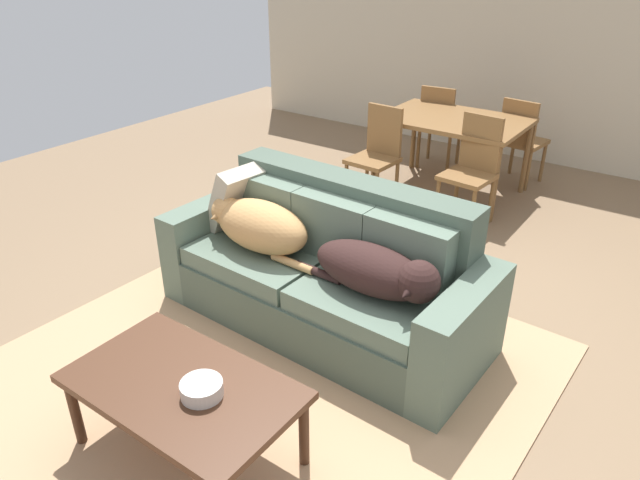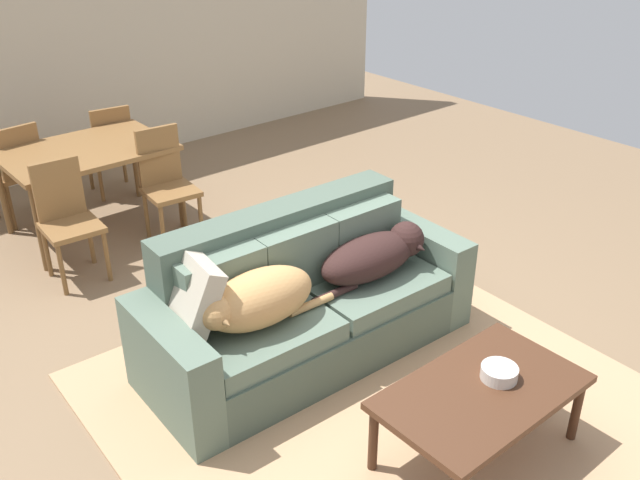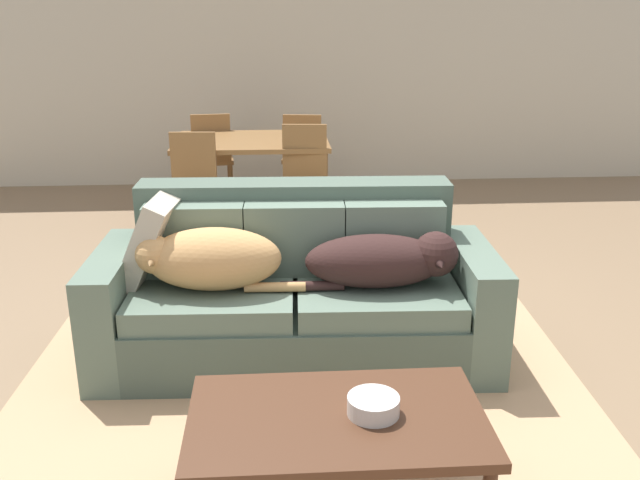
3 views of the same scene
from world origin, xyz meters
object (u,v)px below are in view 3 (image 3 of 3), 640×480
object	(u,v)px
dining_chair_near_right	(304,179)
dining_chair_far_left	(212,155)
couch	(295,294)
dining_table	(252,147)
throw_pillow_by_left_arm	(151,238)
dog_on_right_cushion	(385,260)
coffee_table	(337,426)
bowl_on_coffee_table	(373,405)
dog_on_left_cushion	(209,259)
dining_chair_far_right	(303,154)
dining_chair_near_left	(193,186)

from	to	relation	value
dining_chair_near_right	dining_chair_far_left	size ratio (longest dim) A/B	1.05
couch	dining_table	xyz separation A→B (m)	(-0.29, 2.51, 0.32)
couch	throw_pillow_by_left_arm	size ratio (longest dim) A/B	4.52
dog_on_right_cushion	throw_pillow_by_left_arm	xyz separation A→B (m)	(-1.23, 0.24, 0.07)
dog_on_right_cushion	throw_pillow_by_left_arm	size ratio (longest dim) A/B	1.93
throw_pillow_by_left_arm	coffee_table	distance (m)	1.67
coffee_table	bowl_on_coffee_table	distance (m)	0.16
dining_table	dining_chair_near_right	size ratio (longest dim) A/B	1.40
dog_on_left_cushion	coffee_table	world-z (taller)	dog_on_left_cushion
dining_chair_far_right	coffee_table	bearing A→B (deg)	96.29
dog_on_right_cushion	dining_chair_near_left	world-z (taller)	dining_chair_near_left
couch	dog_on_right_cushion	size ratio (longest dim) A/B	2.34
dining_table	dining_chair_near_right	bearing A→B (deg)	-50.92
dining_chair_far_right	dining_table	bearing A→B (deg)	58.95
couch	coffee_table	size ratio (longest dim) A/B	1.98
dog_on_right_cushion	dining_chair_near_left	xyz separation A→B (m)	(-1.21, 2.04, -0.10)
throw_pillow_by_left_arm	dining_chair_far_left	xyz separation A→B (m)	(0.08, 3.00, -0.18)
dining_chair_far_left	dining_chair_far_right	world-z (taller)	dining_chair_far_left
dining_chair_near_left	couch	bearing A→B (deg)	-65.06
throw_pillow_by_left_arm	dining_chair_far_right	xyz separation A→B (m)	(0.95, 3.04, -0.19)
couch	dining_table	distance (m)	2.55
dog_on_right_cushion	coffee_table	world-z (taller)	dog_on_right_cushion
dog_on_left_cushion	dining_chair_far_right	bearing A→B (deg)	80.89
dog_on_left_cushion	dining_chair_far_left	distance (m)	3.22
coffee_table	dining_chair_far_right	distance (m)	4.44
couch	coffee_table	bearing A→B (deg)	-83.46
throw_pillow_by_left_arm	bowl_on_coffee_table	bearing A→B (deg)	-54.19
bowl_on_coffee_table	dining_chair_far_right	distance (m)	4.43
dining_chair_far_left	dining_chair_far_right	distance (m)	0.88
dog_on_right_cushion	dining_chair_near_right	size ratio (longest dim) A/B	0.98
bowl_on_coffee_table	dining_chair_near_right	bearing A→B (deg)	91.73
coffee_table	dining_chair_far_left	distance (m)	4.47
dining_chair_near_left	coffee_table	bearing A→B (deg)	-71.81
dining_chair_near_right	coffee_table	bearing A→B (deg)	-85.18
couch	dining_chair_near_right	xyz separation A→B (m)	(0.14, 1.98, 0.16)
dog_on_left_cushion	dining_chair_near_left	distance (m)	2.04
dog_on_left_cushion	coffee_table	xyz separation A→B (m)	(0.55, -1.19, -0.23)
dining_table	coffee_table	bearing A→B (deg)	-84.07
coffee_table	dining_chair_far_left	size ratio (longest dim) A/B	1.21
dining_chair_far_right	couch	bearing A→B (deg)	93.89
dining_chair_near_left	dining_chair_far_left	world-z (taller)	dining_chair_near_left
couch	dog_on_left_cushion	xyz separation A→B (m)	(-0.45, -0.13, 0.27)
dining_chair_near_left	dining_chair_near_right	distance (m)	0.89
coffee_table	bowl_on_coffee_table	bearing A→B (deg)	0.31
dog_on_right_cushion	dining_chair_near_right	world-z (taller)	dining_chair_near_right
couch	dining_chair_near_left	size ratio (longest dim) A/B	2.38
dining_chair_near_left	dining_chair_near_right	xyz separation A→B (m)	(0.89, 0.10, 0.02)
dog_on_left_cushion	dog_on_right_cushion	xyz separation A→B (m)	(0.91, -0.03, -0.02)
dining_chair_near_right	dining_chair_far_left	bearing A→B (deg)	132.63
dining_chair_far_right	dining_chair_near_left	bearing A→B (deg)	60.25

